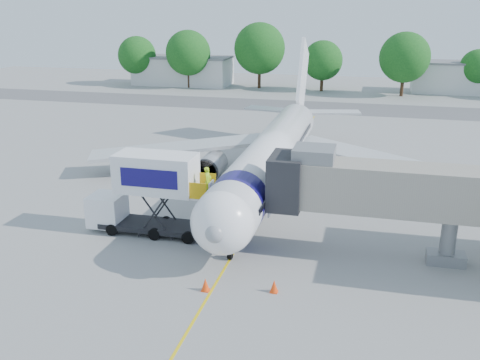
% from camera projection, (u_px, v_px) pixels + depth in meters
% --- Properties ---
extents(ground, '(160.00, 160.00, 0.00)m').
position_uv_depth(ground, '(262.00, 204.00, 40.94)').
color(ground, gray).
rests_on(ground, ground).
extents(guidance_line, '(0.15, 70.00, 0.01)m').
position_uv_depth(guidance_line, '(262.00, 204.00, 40.94)').
color(guidance_line, yellow).
rests_on(guidance_line, ground).
extents(taxiway_strip, '(120.00, 10.00, 0.01)m').
position_uv_depth(taxiway_strip, '(320.00, 107.00, 79.65)').
color(taxiway_strip, '#59595B').
rests_on(taxiway_strip, ground).
extents(aircraft, '(34.17, 37.73, 11.35)m').
position_uv_depth(aircraft, '(273.00, 154.00, 43.82)').
color(aircraft, white).
rests_on(aircraft, ground).
extents(jet_bridge, '(13.90, 3.20, 6.60)m').
position_uv_depth(jet_bridge, '(373.00, 188.00, 31.29)').
color(jet_bridge, gray).
rests_on(jet_bridge, ground).
extents(catering_hiloader, '(8.53, 2.44, 5.50)m').
position_uv_depth(catering_hiloader, '(148.00, 194.00, 35.06)').
color(catering_hiloader, black).
rests_on(catering_hiloader, ground).
extents(ground_tug, '(4.09, 2.68, 1.51)m').
position_uv_depth(ground_tug, '(152.00, 314.00, 25.05)').
color(ground_tug, white).
rests_on(ground_tug, ground).
extents(safety_cone_a, '(0.45, 0.45, 0.71)m').
position_uv_depth(safety_cone_a, '(274.00, 286.00, 28.36)').
color(safety_cone_a, '#FF410D').
rests_on(safety_cone_a, ground).
extents(safety_cone_b, '(0.46, 0.46, 0.73)m').
position_uv_depth(safety_cone_b, '(205.00, 285.00, 28.50)').
color(safety_cone_b, '#FF410D').
rests_on(safety_cone_b, ground).
extents(outbuilding_left, '(18.40, 8.40, 5.30)m').
position_uv_depth(outbuilding_left, '(183.00, 70.00, 101.85)').
color(outbuilding_left, silver).
rests_on(outbuilding_left, ground).
extents(outbuilding_right, '(16.40, 7.40, 5.30)m').
position_uv_depth(outbuilding_right, '(460.00, 77.00, 92.19)').
color(outbuilding_right, silver).
rests_on(outbuilding_right, ground).
extents(tree_a, '(7.11, 7.11, 9.06)m').
position_uv_depth(tree_a, '(137.00, 55.00, 100.45)').
color(tree_a, '#382314').
rests_on(tree_a, ground).
extents(tree_b, '(8.12, 8.12, 10.35)m').
position_uv_depth(tree_b, '(188.00, 53.00, 96.66)').
color(tree_b, '#382314').
rests_on(tree_b, ground).
extents(tree_c, '(9.16, 9.16, 11.68)m').
position_uv_depth(tree_c, '(260.00, 48.00, 95.98)').
color(tree_c, '#382314').
rests_on(tree_c, ground).
extents(tree_d, '(6.89, 6.89, 8.78)m').
position_uv_depth(tree_d, '(323.00, 60.00, 93.08)').
color(tree_d, '#382314').
rests_on(tree_d, ground).
extents(tree_e, '(8.22, 8.22, 10.48)m').
position_uv_depth(tree_e, '(405.00, 57.00, 87.47)').
color(tree_e, '#382314').
rests_on(tree_e, ground).
extents(tree_f, '(5.97, 5.97, 7.61)m').
position_uv_depth(tree_f, '(478.00, 67.00, 89.34)').
color(tree_f, '#382314').
rests_on(tree_f, ground).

